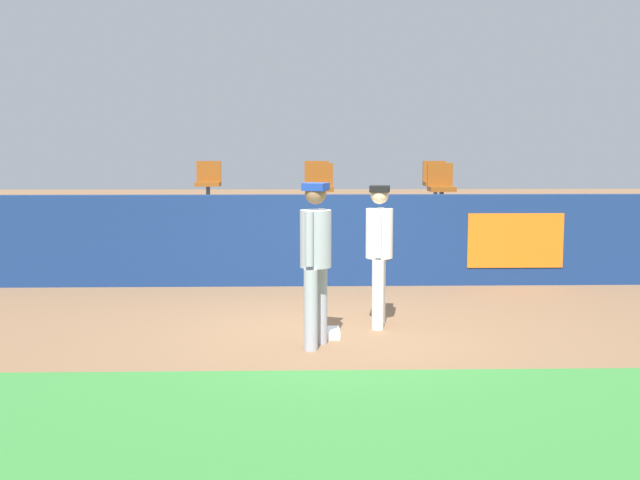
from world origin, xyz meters
TOP-DOWN VIEW (x-y plane):
  - ground_plane at (0.00, 0.00)m, footprint 60.00×60.00m
  - grass_foreground_strip at (0.00, -2.95)m, footprint 18.00×2.80m
  - first_base at (-0.12, -0.13)m, footprint 0.40×0.40m
  - player_fielder_home at (0.59, 0.37)m, footprint 0.39×0.52m
  - player_runner_visitor at (-0.20, -0.60)m, footprint 0.44×0.48m
  - field_wall at (0.01, 3.28)m, footprint 18.00×0.26m
  - bleacher_platform at (0.00, 5.85)m, footprint 18.00×4.80m
  - seat_back_center at (-0.03, 6.52)m, footprint 0.47×0.44m
  - seat_front_center at (-0.01, 4.72)m, footprint 0.46×0.44m
  - seat_front_right at (2.08, 4.72)m, footprint 0.44×0.44m
  - seat_back_left at (-2.14, 6.52)m, footprint 0.48×0.44m
  - seat_back_right at (2.28, 6.52)m, footprint 0.45×0.44m

SIDE VIEW (x-z plane):
  - ground_plane at x=0.00m, z-range 0.00..0.00m
  - grass_foreground_strip at x=0.00m, z-range 0.00..0.01m
  - first_base at x=-0.12m, z-range 0.00..0.08m
  - bleacher_platform at x=0.00m, z-range 0.00..1.03m
  - field_wall at x=0.01m, z-range 0.00..1.42m
  - player_fielder_home at x=0.59m, z-range 0.13..1.84m
  - player_runner_visitor at x=-0.20m, z-range 0.14..1.93m
  - seat_front_right at x=2.08m, z-range 1.08..1.92m
  - seat_back_right at x=2.28m, z-range 1.08..1.92m
  - seat_front_center at x=-0.01m, z-range 1.08..1.92m
  - seat_back_center at x=-0.03m, z-range 1.08..1.92m
  - seat_back_left at x=-2.14m, z-range 1.08..1.92m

